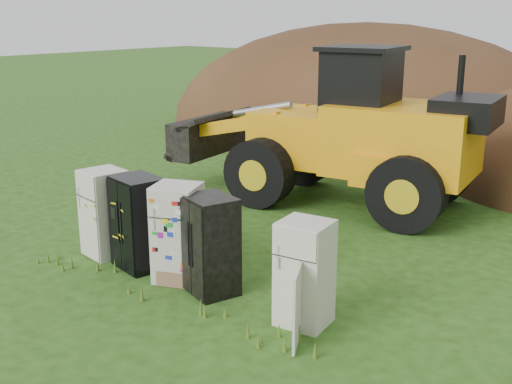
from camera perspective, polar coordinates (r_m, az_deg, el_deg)
ground at (r=11.65m, az=-5.14°, el=-8.34°), size 120.00×120.00×0.00m
fridge_leftmost at (r=13.11m, az=-13.24°, el=-1.83°), size 0.88×0.86×1.76m
fridge_black_side at (r=12.34m, az=-10.39°, el=-2.71°), size 1.05×0.90×1.78m
fridge_sticker at (r=11.64m, az=-6.96°, el=-3.65°), size 1.03×1.00×1.80m
fridge_dark_mid at (r=11.10m, az=-4.05°, el=-4.73°), size 1.07×0.97×1.73m
fridge_open_door at (r=10.02m, az=4.35°, el=-7.21°), size 0.85×0.80×1.68m
wheel_loader at (r=16.43m, az=5.94°, el=5.97°), size 8.58×4.52×3.95m
dirt_mound_left at (r=26.56m, az=9.44°, el=5.24°), size 17.37×13.02×8.72m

